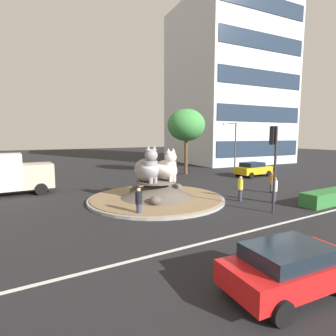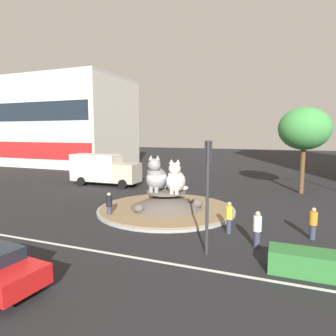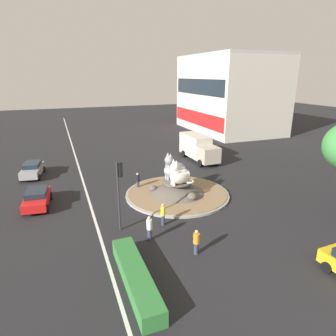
# 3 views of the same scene
# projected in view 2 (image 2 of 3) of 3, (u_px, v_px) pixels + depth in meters

# --- Properties ---
(ground_plane) EXTENTS (160.00, 160.00, 0.00)m
(ground_plane) POSITION_uv_depth(u_px,v_px,m) (166.00, 210.00, 20.56)
(ground_plane) COLOR black
(lane_centreline) EXTENTS (112.00, 0.20, 0.01)m
(lane_centreline) POSITION_uv_depth(u_px,v_px,m) (103.00, 252.00, 13.38)
(lane_centreline) COLOR silver
(lane_centreline) RESTS_ON ground
(roundabout_island) EXTENTS (9.47, 9.47, 1.37)m
(roundabout_island) POSITION_uv_depth(u_px,v_px,m) (166.00, 203.00, 20.50)
(roundabout_island) COLOR gray
(roundabout_island) RESTS_ON ground
(cat_statue_grey) EXTENTS (1.68, 2.63, 2.51)m
(cat_statue_grey) POSITION_uv_depth(u_px,v_px,m) (156.00, 177.00, 20.49)
(cat_statue_grey) COLOR gray
(cat_statue_grey) RESTS_ON roundabout_island
(cat_statue_white) EXTENTS (1.57, 2.46, 2.28)m
(cat_statue_white) POSITION_uv_depth(u_px,v_px,m) (176.00, 180.00, 19.88)
(cat_statue_white) COLOR silver
(cat_statue_white) RESTS_ON roundabout_island
(traffic_light_mast) EXTENTS (0.36, 0.45, 5.04)m
(traffic_light_mast) POSITION_uv_depth(u_px,v_px,m) (208.00, 176.00, 12.88)
(traffic_light_mast) COLOR #2D2D33
(traffic_light_mast) RESTS_ON ground
(shophouse_block) EXTENTS (20.33, 13.56, 14.14)m
(shophouse_block) POSITION_uv_depth(u_px,v_px,m) (67.00, 122.00, 49.59)
(shophouse_block) COLOR beige
(shophouse_block) RESTS_ON ground
(broadleaf_tree_behind_island) EXTENTS (4.36, 4.36, 7.59)m
(broadleaf_tree_behind_island) POSITION_uv_depth(u_px,v_px,m) (304.00, 129.00, 25.64)
(broadleaf_tree_behind_island) COLOR brown
(broadleaf_tree_behind_island) RESTS_ON ground
(pedestrian_yellow_shirt) EXTENTS (0.34, 0.34, 1.73)m
(pedestrian_yellow_shirt) POSITION_uv_depth(u_px,v_px,m) (229.00, 217.00, 15.77)
(pedestrian_yellow_shirt) COLOR #33384C
(pedestrian_yellow_shirt) RESTS_ON ground
(pedestrian_black_shirt) EXTENTS (0.39, 0.39, 1.64)m
(pedestrian_black_shirt) POSITION_uv_depth(u_px,v_px,m) (109.00, 205.00, 18.64)
(pedestrian_black_shirt) COLOR #33384C
(pedestrian_black_shirt) RESTS_ON ground
(pedestrian_white_shirt) EXTENTS (0.38, 0.38, 1.77)m
(pedestrian_white_shirt) POSITION_uv_depth(u_px,v_px,m) (257.00, 229.00, 13.78)
(pedestrian_white_shirt) COLOR #33384C
(pedestrian_white_shirt) RESTS_ON ground
(pedestrian_orange_shirt) EXTENTS (0.39, 0.39, 1.65)m
(pedestrian_orange_shirt) POSITION_uv_depth(u_px,v_px,m) (313.00, 223.00, 14.90)
(pedestrian_orange_shirt) COLOR #33384C
(pedestrian_orange_shirt) RESTS_ON ground
(delivery_box_truck) EXTENTS (7.22, 2.63, 3.16)m
(delivery_box_truck) POSITION_uv_depth(u_px,v_px,m) (103.00, 169.00, 30.28)
(delivery_box_truck) COLOR #B7AD99
(delivery_box_truck) RESTS_ON ground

